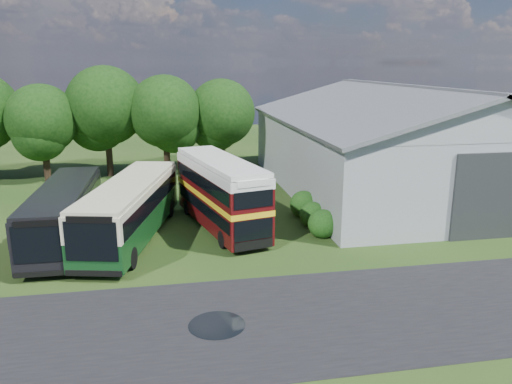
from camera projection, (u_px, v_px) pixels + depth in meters
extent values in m
plane|color=#193611|center=(243.00, 289.00, 22.23)|extent=(120.00, 120.00, 0.00)
cube|color=black|center=(329.00, 315.00, 19.90)|extent=(60.00, 8.00, 0.02)
cylinder|color=black|center=(217.00, 326.00, 19.11)|extent=(2.20, 2.20, 0.01)
cube|color=gray|center=(398.00, 154.00, 39.41)|extent=(18.00, 24.00, 5.50)
cube|color=#2D3033|center=(496.00, 196.00, 27.98)|extent=(5.20, 0.18, 5.00)
cylinder|color=black|center=(47.00, 164.00, 41.92)|extent=(0.56, 0.56, 3.06)
sphere|color=black|center=(42.00, 119.00, 40.98)|extent=(5.78, 5.78, 5.78)
cylinder|color=black|center=(109.00, 156.00, 43.97)|extent=(0.56, 0.56, 3.60)
sphere|color=black|center=(106.00, 106.00, 42.87)|extent=(6.80, 6.80, 6.80)
cylinder|color=black|center=(167.00, 158.00, 43.94)|extent=(0.56, 0.56, 3.31)
sphere|color=black|center=(165.00, 111.00, 42.92)|extent=(6.26, 6.26, 6.26)
cylinder|color=black|center=(222.00, 155.00, 45.60)|extent=(0.56, 0.56, 3.17)
sphere|color=black|center=(222.00, 112.00, 44.63)|extent=(5.98, 5.98, 5.98)
sphere|color=#194714|center=(322.00, 236.00, 28.93)|extent=(1.70, 1.70, 1.70)
sphere|color=#194714|center=(312.00, 226.00, 30.83)|extent=(1.60, 1.60, 1.60)
sphere|color=#194714|center=(303.00, 216.00, 32.73)|extent=(1.80, 1.80, 1.80)
cube|color=#0F3715|center=(131.00, 208.00, 28.14)|extent=(5.52, 12.41, 3.01)
cube|color=#42090B|center=(220.00, 191.00, 29.96)|extent=(4.79, 10.24, 3.97)
cube|color=black|center=(64.00, 212.00, 27.75)|extent=(2.79, 11.39, 2.82)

